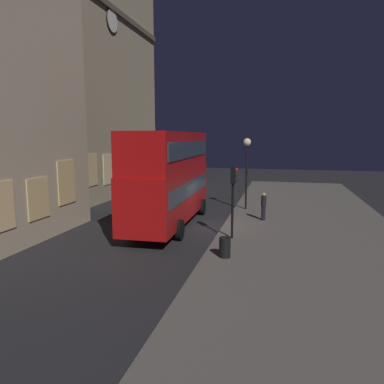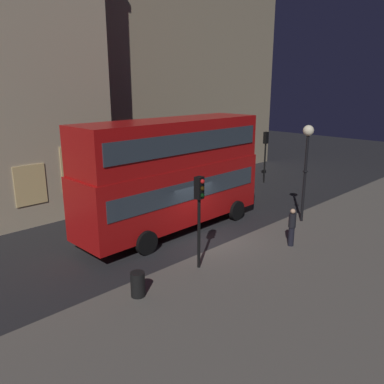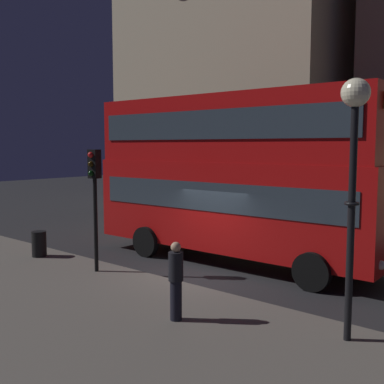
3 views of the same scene
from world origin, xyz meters
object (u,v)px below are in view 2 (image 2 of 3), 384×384
at_px(double_decker_bus, 172,170).
at_px(traffic_light_near_kerb, 199,203).
at_px(traffic_light_far_side, 265,146).
at_px(litter_bin, 138,284).
at_px(pedestrian, 292,227).
at_px(street_lamp, 307,149).

distance_m(double_decker_bus, traffic_light_near_kerb, 4.59).
bearing_deg(traffic_light_far_side, litter_bin, 22.93).
xyz_separation_m(traffic_light_near_kerb, litter_bin, (-3.00, -0.07, -2.21)).
bearing_deg(litter_bin, pedestrian, -9.62).
height_order(double_decker_bus, traffic_light_far_side, double_decker_bus).
xyz_separation_m(traffic_light_far_side, pedestrian, (-9.08, -8.01, -1.71)).
relative_size(pedestrian, litter_bin, 1.98).
bearing_deg(traffic_light_far_side, traffic_light_near_kerb, 27.00).
bearing_deg(double_decker_bus, litter_bin, -143.12).
relative_size(traffic_light_far_side, litter_bin, 4.35).
bearing_deg(traffic_light_far_side, street_lamp, 49.39).
height_order(traffic_light_near_kerb, traffic_light_far_side, traffic_light_near_kerb).
xyz_separation_m(street_lamp, pedestrian, (-3.25, -1.39, -2.93)).
height_order(street_lamp, litter_bin, street_lamp).
xyz_separation_m(double_decker_bus, pedestrian, (2.28, -5.36, -2.07)).
bearing_deg(street_lamp, litter_bin, -179.36).
height_order(double_decker_bus, traffic_light_near_kerb, double_decker_bus).
distance_m(street_lamp, pedestrian, 4.59).
bearing_deg(pedestrian, litter_bin, 126.96).
distance_m(traffic_light_far_side, pedestrian, 12.23).
height_order(traffic_light_near_kerb, litter_bin, traffic_light_near_kerb).
relative_size(traffic_light_far_side, pedestrian, 2.19).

